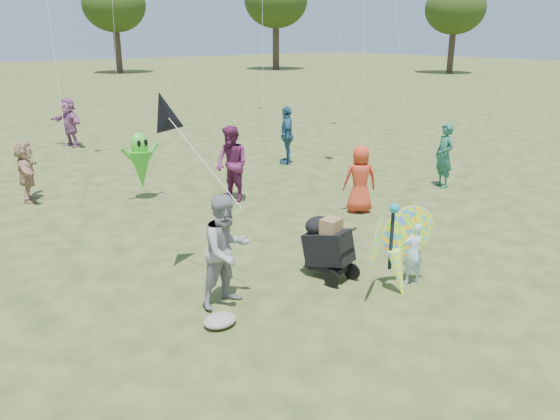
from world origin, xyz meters
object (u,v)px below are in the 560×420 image
at_px(adult_man, 226,251).
at_px(crowd_a, 360,179).
at_px(crowd_d, 26,171).
at_px(crowd_f, 444,156).
at_px(jogging_stroller, 327,243).
at_px(crowd_c, 287,135).
at_px(crowd_j, 69,122).
at_px(butterfly_kite, 395,249).
at_px(child_girl, 413,253).
at_px(alien_kite, 141,163).
at_px(crowd_e, 232,164).

xyz_separation_m(adult_man, crowd_a, (5.03, 1.87, -0.10)).
height_order(crowd_d, crowd_f, crowd_f).
bearing_deg(jogging_stroller, crowd_d, 93.60).
height_order(crowd_a, crowd_c, crowd_c).
bearing_deg(crowd_a, crowd_j, -44.70).
bearing_deg(butterfly_kite, crowd_j, 89.50).
relative_size(child_girl, crowd_j, 0.62).
height_order(crowd_a, crowd_d, crowd_a).
height_order(crowd_c, butterfly_kite, crowd_c).
bearing_deg(child_girl, crowd_d, -51.18).
xyz_separation_m(crowd_a, butterfly_kite, (-2.70, -3.25, -0.04)).
distance_m(crowd_d, crowd_j, 7.09).
bearing_deg(jogging_stroller, alien_kite, 78.96).
relative_size(crowd_c, crowd_d, 1.20).
bearing_deg(adult_man, crowd_j, 76.85).
bearing_deg(crowd_f, crowd_c, -141.96).
bearing_deg(jogging_stroller, crowd_j, 72.72).
relative_size(crowd_a, crowd_j, 0.88).
relative_size(crowd_a, crowd_e, 0.84).
distance_m(child_girl, crowd_j, 15.44).
height_order(crowd_c, alien_kite, crowd_c).
distance_m(crowd_f, alien_kite, 8.07).
bearing_deg(butterfly_kite, child_girl, 1.03).
bearing_deg(crowd_c, crowd_e, -21.28).
height_order(adult_man, crowd_f, adult_man).
bearing_deg(crowd_e, jogging_stroller, -22.22).
bearing_deg(crowd_d, crowd_f, -104.37).
height_order(crowd_d, alien_kite, alien_kite).
bearing_deg(butterfly_kite, crowd_f, 28.38).
distance_m(child_girl, butterfly_kite, 0.55).
relative_size(child_girl, crowd_e, 0.59).
distance_m(crowd_j, jogging_stroller, 14.32).
xyz_separation_m(adult_man, crowd_f, (8.42, 1.91, -0.01)).
relative_size(crowd_d, crowd_e, 0.82).
bearing_deg(crowd_c, alien_kite, -44.43).
bearing_deg(crowd_a, alien_kite, -15.89).
distance_m(child_girl, crowd_a, 3.92).
xyz_separation_m(crowd_d, crowd_f, (9.22, -5.87, 0.11)).
bearing_deg(crowd_e, crowd_f, 56.31).
bearing_deg(alien_kite, crowd_j, 82.96).
relative_size(adult_man, crowd_j, 0.99).
height_order(adult_man, alien_kite, adult_man).
bearing_deg(crowd_j, crowd_e, -10.42).
relative_size(crowd_e, jogging_stroller, 1.70).
bearing_deg(adult_man, crowd_e, 51.44).
distance_m(crowd_c, jogging_stroller, 8.69).
height_order(jogging_stroller, butterfly_kite, butterfly_kite).
distance_m(crowd_a, crowd_f, 3.39).
xyz_separation_m(crowd_a, crowd_c, (1.91, 4.96, 0.13)).
relative_size(adult_man, alien_kite, 1.03).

